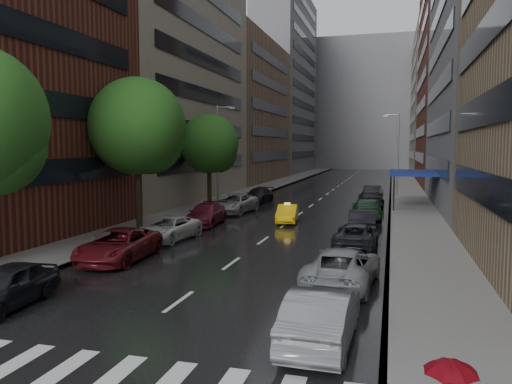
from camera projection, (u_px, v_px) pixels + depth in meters
ground at (120, 345)px, 13.85m from camera, size 220.00×220.00×0.00m
road at (331, 191)px, 61.89m from camera, size 14.00×140.00×0.01m
sidewalk_left at (261, 189)px, 64.24m from camera, size 4.00×140.00×0.15m
sidewalk_right at (407, 192)px, 59.52m from camera, size 4.00×140.00×0.15m
crosswalk at (83, 377)px, 11.87m from camera, size 13.15×2.80×0.01m
buildings_left at (237, 75)px, 72.82m from camera, size 8.00×108.00×38.00m
buildings_right at (458, 71)px, 63.03m from camera, size 8.05×109.10×36.00m
building_far at (364, 105)px, 125.77m from camera, size 40.00×14.00×32.00m
tree_mid at (137, 126)px, 31.88m from camera, size 6.21×6.21×9.90m
tree_far at (209, 144)px, 44.42m from camera, size 5.28×5.28×8.41m
taxi at (287, 214)px, 36.07m from camera, size 1.86×4.11×1.31m
parked_cars_left at (195, 218)px, 33.16m from camera, size 3.13×37.98×1.59m
parked_cars_right at (362, 220)px, 32.30m from camera, size 2.93×43.35×1.59m
street_lamp_left at (218, 153)px, 44.25m from camera, size 1.74×0.22×9.00m
street_lamp_right at (397, 152)px, 54.62m from camera, size 1.74×0.22×9.00m
awning at (412, 173)px, 44.84m from camera, size 4.00×8.00×3.12m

